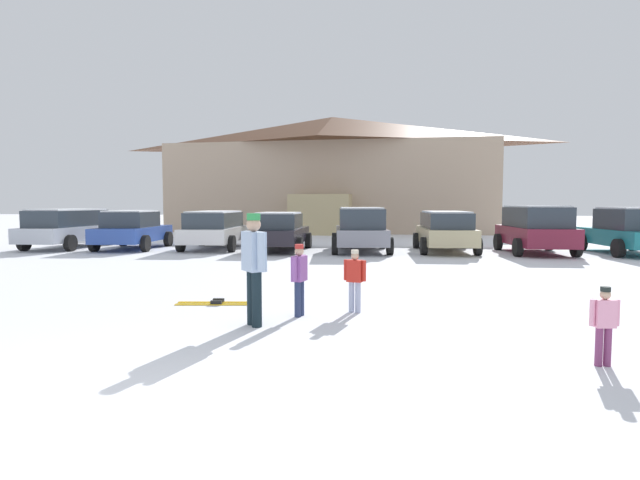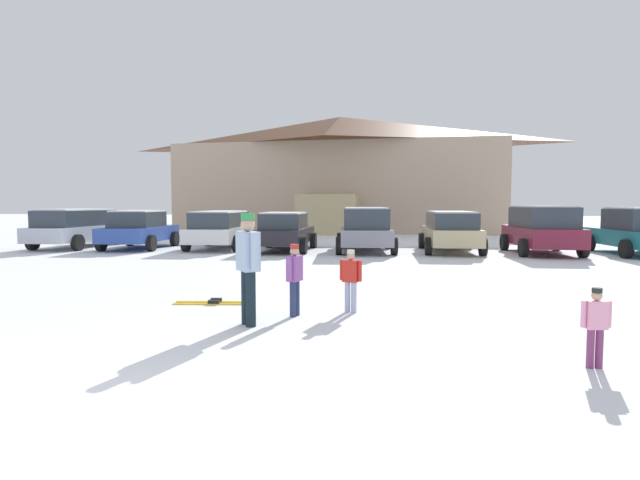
# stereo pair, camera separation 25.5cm
# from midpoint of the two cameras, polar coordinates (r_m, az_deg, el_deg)

# --- Properties ---
(ground) EXTENTS (160.00, 160.00, 0.00)m
(ground) POSITION_cam_midpoint_polar(r_m,az_deg,el_deg) (4.46, -22.29, -19.97)
(ground) COLOR silver
(ski_lodge) EXTENTS (21.90, 10.35, 7.76)m
(ski_lodge) POSITION_cam_midpoint_polar(r_m,az_deg,el_deg) (34.56, 1.18, 7.61)
(ski_lodge) COLOR tan
(ski_lodge) RESTS_ON ground
(parked_silver_wagon) EXTENTS (2.28, 4.87, 1.62)m
(parked_silver_wagon) POSITION_cam_midpoint_polar(r_m,az_deg,el_deg) (23.16, -27.05, 1.36)
(parked_silver_wagon) COLOR #B6BCC9
(parked_silver_wagon) RESTS_ON ground
(parked_blue_hatchback) EXTENTS (2.51, 4.26, 1.56)m
(parked_blue_hatchback) POSITION_cam_midpoint_polar(r_m,az_deg,el_deg) (21.57, -20.96, 1.15)
(parked_blue_hatchback) COLOR #2C4BA3
(parked_blue_hatchback) RESTS_ON ground
(parked_white_suv) EXTENTS (2.47, 4.60, 1.54)m
(parked_white_suv) POSITION_cam_midpoint_polar(r_m,az_deg,el_deg) (20.64, -12.24, 1.33)
(parked_white_suv) COLOR silver
(parked_white_suv) RESTS_ON ground
(parked_black_sedan) EXTENTS (2.23, 4.22, 1.50)m
(parked_black_sedan) POSITION_cam_midpoint_polar(r_m,az_deg,el_deg) (19.38, -5.00, 1.03)
(parked_black_sedan) COLOR black
(parked_black_sedan) RESTS_ON ground
(parked_grey_wagon) EXTENTS (2.55, 4.45, 1.69)m
(parked_grey_wagon) POSITION_cam_midpoint_polar(r_m,az_deg,el_deg) (19.10, 4.26, 1.41)
(parked_grey_wagon) COLOR gray
(parked_grey_wagon) RESTS_ON ground
(parked_beige_suv) EXTENTS (2.26, 4.55, 1.54)m
(parked_beige_suv) POSITION_cam_midpoint_polar(r_m,az_deg,el_deg) (19.53, 13.73, 1.17)
(parked_beige_suv) COLOR tan
(parked_beige_suv) RESTS_ON ground
(parked_maroon_van) EXTENTS (2.34, 4.20, 1.76)m
(parked_maroon_van) POSITION_cam_midpoint_polar(r_m,az_deg,el_deg) (19.89, 23.04, 1.28)
(parked_maroon_van) COLOR maroon
(parked_maroon_van) RESTS_ON ground
(parked_teal_hatchback) EXTENTS (2.43, 4.51, 1.70)m
(parked_teal_hatchback) POSITION_cam_midpoint_polar(r_m,az_deg,el_deg) (21.11, 31.47, 0.90)
(parked_teal_hatchback) COLOR #1C7880
(parked_teal_hatchback) RESTS_ON ground
(skier_child_in_purple_jacket) EXTENTS (0.23, 0.42, 1.16)m
(skier_child_in_purple_jacket) POSITION_cam_midpoint_polar(r_m,az_deg,el_deg) (8.02, -3.30, -4.09)
(skier_child_in_purple_jacket) COLOR navy
(skier_child_in_purple_jacket) RESTS_ON ground
(skier_adult_in_blue_parka) EXTENTS (0.44, 0.51, 1.67)m
(skier_adult_in_blue_parka) POSITION_cam_midpoint_polar(r_m,az_deg,el_deg) (7.43, -8.54, -2.57)
(skier_adult_in_blue_parka) COLOR black
(skier_adult_in_blue_parka) RESTS_ON ground
(skier_child_in_red_jacket) EXTENTS (0.38, 0.21, 1.05)m
(skier_child_in_red_jacket) POSITION_cam_midpoint_polar(r_m,az_deg,el_deg) (8.31, 3.12, -4.26)
(skier_child_in_red_jacket) COLOR #A2AAC9
(skier_child_in_red_jacket) RESTS_ON ground
(skier_child_in_pink_snowsuit) EXTENTS (0.33, 0.16, 0.89)m
(skier_child_in_pink_snowsuit) POSITION_cam_midpoint_polar(r_m,az_deg,el_deg) (6.36, 28.72, -8.16)
(skier_child_in_pink_snowsuit) COLOR #7B3765
(skier_child_in_pink_snowsuit) RESTS_ON ground
(pair_of_skis) EXTENTS (1.40, 0.48, 0.08)m
(pair_of_skis) POSITION_cam_midpoint_polar(r_m,az_deg,el_deg) (9.31, -12.63, -7.02)
(pair_of_skis) COLOR yellow
(pair_of_skis) RESTS_ON ground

